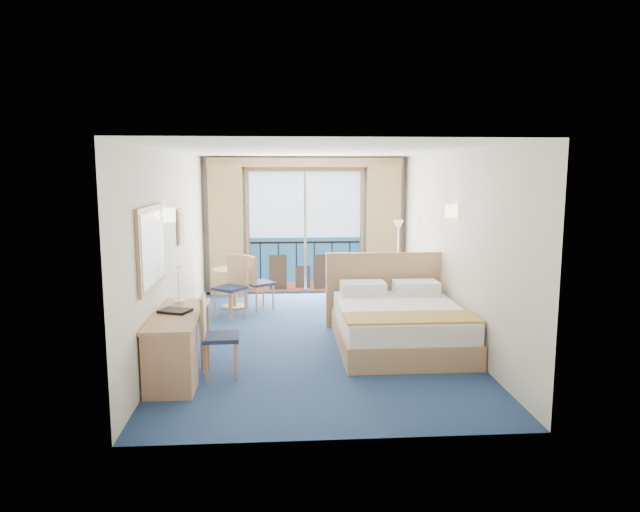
{
  "coord_description": "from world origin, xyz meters",
  "views": [
    {
      "loc": [
        -0.5,
        -8.1,
        2.42
      ],
      "look_at": [
        0.09,
        0.2,
        1.17
      ],
      "focal_mm": 32.0,
      "sensor_mm": 36.0,
      "label": 1
    }
  ],
  "objects_px": {
    "bed": "(398,322)",
    "table_chair_b": "(233,282)",
    "round_table": "(234,278)",
    "table_chair_a": "(255,279)",
    "desk_chair": "(214,331)",
    "nightstand": "(419,303)",
    "desk": "(172,352)",
    "armchair": "(378,286)",
    "floor_lamp": "(398,240)"
  },
  "relations": [
    {
      "from": "desk_chair",
      "to": "table_chair_a",
      "type": "height_order",
      "value": "desk_chair"
    },
    {
      "from": "nightstand",
      "to": "floor_lamp",
      "type": "bearing_deg",
      "value": 95.38
    },
    {
      "from": "round_table",
      "to": "table_chair_a",
      "type": "bearing_deg",
      "value": -29.82
    },
    {
      "from": "nightstand",
      "to": "armchair",
      "type": "height_order",
      "value": "armchair"
    },
    {
      "from": "armchair",
      "to": "table_chair_a",
      "type": "bearing_deg",
      "value": -5.74
    },
    {
      "from": "floor_lamp",
      "to": "table_chair_a",
      "type": "xyz_separation_m",
      "value": [
        -2.61,
        -0.48,
        -0.6
      ]
    },
    {
      "from": "nightstand",
      "to": "table_chair_b",
      "type": "bearing_deg",
      "value": 173.8
    },
    {
      "from": "nightstand",
      "to": "table_chair_a",
      "type": "relative_size",
      "value": 0.52
    },
    {
      "from": "nightstand",
      "to": "floor_lamp",
      "type": "height_order",
      "value": "floor_lamp"
    },
    {
      "from": "bed",
      "to": "desk_chair",
      "type": "relative_size",
      "value": 2.25
    },
    {
      "from": "armchair",
      "to": "floor_lamp",
      "type": "distance_m",
      "value": 0.94
    },
    {
      "from": "round_table",
      "to": "bed",
      "type": "bearing_deg",
      "value": -44.59
    },
    {
      "from": "bed",
      "to": "nightstand",
      "type": "relative_size",
      "value": 4.36
    },
    {
      "from": "bed",
      "to": "desk_chair",
      "type": "xyz_separation_m",
      "value": [
        -2.42,
        -1.05,
        0.23
      ]
    },
    {
      "from": "nightstand",
      "to": "round_table",
      "type": "distance_m",
      "value": 3.26
    },
    {
      "from": "bed",
      "to": "round_table",
      "type": "height_order",
      "value": "bed"
    },
    {
      "from": "bed",
      "to": "desk_chair",
      "type": "height_order",
      "value": "bed"
    },
    {
      "from": "nightstand",
      "to": "desk_chair",
      "type": "relative_size",
      "value": 0.52
    },
    {
      "from": "armchair",
      "to": "round_table",
      "type": "relative_size",
      "value": 1.03
    },
    {
      "from": "desk_chair",
      "to": "table_chair_b",
      "type": "height_order",
      "value": "table_chair_b"
    },
    {
      "from": "bed",
      "to": "nightstand",
      "type": "bearing_deg",
      "value": 65.98
    },
    {
      "from": "armchair",
      "to": "table_chair_a",
      "type": "distance_m",
      "value": 2.21
    },
    {
      "from": "bed",
      "to": "table_chair_b",
      "type": "xyz_separation_m",
      "value": [
        -2.42,
        1.8,
        0.25
      ]
    },
    {
      "from": "bed",
      "to": "table_chair_b",
      "type": "distance_m",
      "value": 3.03
    },
    {
      "from": "bed",
      "to": "table_chair_a",
      "type": "xyz_separation_m",
      "value": [
        -2.07,
        2.2,
        0.22
      ]
    },
    {
      "from": "desk",
      "to": "armchair",
      "type": "bearing_deg",
      "value": 51.86
    },
    {
      "from": "armchair",
      "to": "floor_lamp",
      "type": "relative_size",
      "value": 0.52
    },
    {
      "from": "bed",
      "to": "nightstand",
      "type": "height_order",
      "value": "bed"
    },
    {
      "from": "desk_chair",
      "to": "table_chair_a",
      "type": "relative_size",
      "value": 1.01
    },
    {
      "from": "round_table",
      "to": "table_chair_b",
      "type": "bearing_deg",
      "value": -86.73
    },
    {
      "from": "desk_chair",
      "to": "bed",
      "type": "bearing_deg",
      "value": -69.95
    },
    {
      "from": "round_table",
      "to": "table_chair_b",
      "type": "height_order",
      "value": "table_chair_b"
    },
    {
      "from": "armchair",
      "to": "table_chair_a",
      "type": "height_order",
      "value": "table_chair_a"
    },
    {
      "from": "table_chair_b",
      "to": "desk",
      "type": "bearing_deg",
      "value": -61.14
    },
    {
      "from": "desk",
      "to": "nightstand",
      "type": "bearing_deg",
      "value": 39.46
    },
    {
      "from": "nightstand",
      "to": "desk_chair",
      "type": "height_order",
      "value": "desk_chair"
    },
    {
      "from": "desk",
      "to": "table_chair_a",
      "type": "bearing_deg",
      "value": 77.87
    },
    {
      "from": "table_chair_a",
      "to": "table_chair_b",
      "type": "height_order",
      "value": "table_chair_b"
    },
    {
      "from": "armchair",
      "to": "floor_lamp",
      "type": "height_order",
      "value": "floor_lamp"
    },
    {
      "from": "nightstand",
      "to": "armchair",
      "type": "bearing_deg",
      "value": 120.44
    },
    {
      "from": "bed",
      "to": "armchair",
      "type": "xyz_separation_m",
      "value": [
        0.13,
        2.37,
        0.04
      ]
    },
    {
      "from": "armchair",
      "to": "table_chair_b",
      "type": "distance_m",
      "value": 2.62
    },
    {
      "from": "table_chair_a",
      "to": "nightstand",
      "type": "bearing_deg",
      "value": -137.32
    },
    {
      "from": "floor_lamp",
      "to": "desk",
      "type": "bearing_deg",
      "value": -129.62
    },
    {
      "from": "desk",
      "to": "round_table",
      "type": "height_order",
      "value": "desk"
    },
    {
      "from": "desk",
      "to": "desk_chair",
      "type": "distance_m",
      "value": 0.57
    },
    {
      "from": "bed",
      "to": "desk_chair",
      "type": "distance_m",
      "value": 2.65
    },
    {
      "from": "armchair",
      "to": "desk",
      "type": "relative_size",
      "value": 0.49
    },
    {
      "from": "armchair",
      "to": "desk",
      "type": "xyz_separation_m",
      "value": [
        -2.97,
        -3.78,
        0.06
      ]
    },
    {
      "from": "table_chair_a",
      "to": "bed",
      "type": "bearing_deg",
      "value": -169.1
    }
  ]
}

